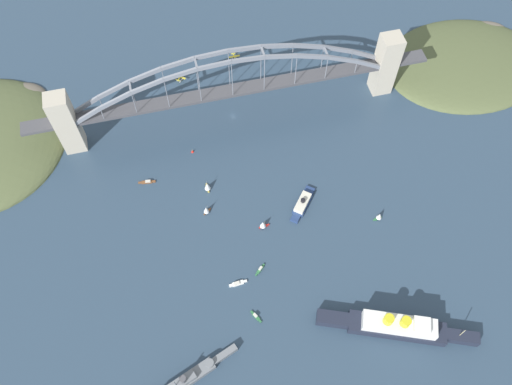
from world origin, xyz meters
TOP-DOWN VIEW (x-y plane):
  - ground_plane at (0.00, 0.00)m, footprint 1400.00×1400.00m
  - harbor_arch_bridge at (-0.00, -0.00)m, footprint 313.01×14.91m
  - headland_west_shore at (-207.39, -9.64)m, footprint 139.52×108.46m
  - ocean_liner at (-63.76, 194.66)m, footprint 98.07×45.77m
  - harbor_ferry_steamer at (-31.54, 92.48)m, footprint 24.88×28.36m
  - seaplane_taxiing_near_bridge at (35.11, -48.38)m, footprint 9.09×9.00m
  - seaplane_second_in_formation at (-14.52, -61.41)m, footprint 9.55×7.26m
  - small_boat_0 at (37.50, 82.19)m, footprint 6.60×5.67m
  - small_boat_1 at (0.76, 103.15)m, footprint 7.86×4.85m
  - small_boat_2 at (10.54, 134.50)m, footprint 8.21×7.55m
  - small_boat_3 at (27.61, 140.72)m, footprint 12.55×3.46m
  - small_boat_4 at (33.00, 63.19)m, footprint 4.59×8.08m
  - small_boat_5 at (-81.51, 116.06)m, footprint 7.13×4.53m
  - small_boat_6 at (75.78, 46.65)m, footprint 12.88×3.38m
  - small_boat_7 at (21.07, 165.46)m, footprint 5.83×9.41m
  - channel_marker_buoy at (38.06, 27.29)m, footprint 2.20×2.20m

SIDE VIEW (x-z plane):
  - ground_plane at x=0.00m, z-range 0.00..0.00m
  - headland_west_shore at x=-207.39m, z-range -8.69..8.69m
  - small_boat_6 at x=75.78m, z-range -0.31..1.87m
  - small_boat_3 at x=27.61m, z-range -0.28..1.88m
  - small_boat_7 at x=21.07m, z-range -0.35..2.03m
  - small_boat_2 at x=10.54m, z-range -0.34..2.11m
  - channel_marker_buoy at x=38.06m, z-range -0.26..2.49m
  - seaplane_second_in_formation at x=-14.52m, z-range -0.41..4.59m
  - seaplane_taxiing_near_bridge at x=35.11m, z-range -0.33..4.57m
  - harbor_ferry_steamer at x=-31.54m, z-range -1.55..6.53m
  - small_boat_5 at x=-81.51m, z-range -0.24..7.19m
  - small_boat_1 at x=0.76m, z-range -0.22..7.92m
  - small_boat_0 at x=37.50m, z-range -0.27..8.08m
  - small_boat_4 at x=33.00m, z-range -0.29..8.74m
  - ocean_liner at x=-63.76m, z-range -3.84..16.75m
  - harbor_arch_bridge at x=0.00m, z-range -3.35..64.55m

